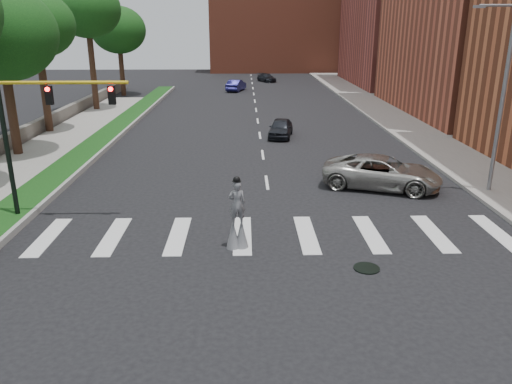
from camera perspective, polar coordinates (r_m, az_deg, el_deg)
name	(u,v)px	position (r m, az deg, el deg)	size (l,w,h in m)	color
ground_plane	(276,245)	(19.13, 2.31, -6.10)	(160.00, 160.00, 0.00)	black
grass_median	(108,134)	(39.54, -16.56, 6.32)	(2.00, 60.00, 0.25)	#103B11
median_curb	(122,134)	(39.27, -15.08, 6.40)	(0.20, 60.00, 0.28)	gray
sidewalk_left	(9,172)	(31.43, -26.40, 2.04)	(4.00, 60.00, 0.18)	gray
sidewalk_right	(403,121)	(45.20, 16.44, 7.74)	(5.00, 90.00, 0.18)	gray
stone_wall	(44,124)	(43.06, -23.08, 7.14)	(0.50, 56.00, 1.10)	#59534C
manhole	(367,268)	(17.79, 12.53, -8.49)	(0.90, 0.90, 0.04)	black
building_far	(414,9)	(75.05, 17.65, 19.27)	(16.00, 22.00, 20.00)	#9C4339
building_backdrop	(283,19)	(95.63, 3.12, 19.13)	(26.00, 14.00, 18.00)	#AB4E35
streetlight	(501,94)	(26.47, 26.24, 10.00)	(2.05, 0.20, 9.00)	slate
traffic_signal	(33,124)	(22.42, -24.09, 7.13)	(5.30, 0.23, 6.20)	black
stilt_performer	(237,220)	(18.52, -2.17, -3.27)	(0.84, 0.56, 2.81)	#311D13
suv_crossing	(382,172)	(26.30, 14.21, 2.20)	(2.74, 5.94, 1.65)	#A6A49D
car_near	(281,128)	(37.56, 2.85, 7.32)	(1.61, 4.00, 1.36)	black
car_mid	(236,85)	(64.70, -2.29, 12.08)	(1.51, 4.34, 1.43)	#191753
car_far	(267,78)	(75.59, 1.21, 12.92)	(1.63, 4.01, 1.16)	black
tree_2	(0,34)	(34.58, -27.24, 15.78)	(6.71, 6.71, 10.36)	#311D13
tree_3	(36,26)	(41.47, -23.85, 17.01)	(5.60, 5.60, 10.38)	#311D13
tree_4	(87,9)	(51.39, -18.78, 19.16)	(6.20, 6.20, 12.05)	#311D13
tree_5	(118,30)	(62.21, -15.44, 17.39)	(6.24, 6.24, 10.09)	#311D13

